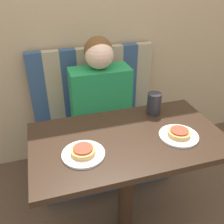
{
  "coord_description": "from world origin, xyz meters",
  "views": [
    {
      "loc": [
        -0.4,
        -1.02,
        1.56
      ],
      "look_at": [
        0.0,
        0.3,
        0.75
      ],
      "focal_mm": 40.0,
      "sensor_mm": 36.0,
      "label": 1
    }
  ],
  "objects_px": {
    "person": "(100,88)",
    "pizza_right": "(179,133)",
    "pizza_left": "(83,151)",
    "drinking_cup": "(154,104)",
    "plate_left": "(83,154)",
    "plate_right": "(179,136)"
  },
  "relations": [
    {
      "from": "plate_right",
      "to": "drinking_cup",
      "type": "height_order",
      "value": "drinking_cup"
    },
    {
      "from": "person",
      "to": "pizza_left",
      "type": "relative_size",
      "value": 5.87
    },
    {
      "from": "pizza_right",
      "to": "drinking_cup",
      "type": "height_order",
      "value": "drinking_cup"
    },
    {
      "from": "plate_right",
      "to": "drinking_cup",
      "type": "xyz_separation_m",
      "value": [
        -0.02,
        0.27,
        0.06
      ]
    },
    {
      "from": "person",
      "to": "pizza_right",
      "type": "height_order",
      "value": "person"
    },
    {
      "from": "person",
      "to": "drinking_cup",
      "type": "xyz_separation_m",
      "value": [
        0.24,
        -0.42,
        0.05
      ]
    },
    {
      "from": "plate_right",
      "to": "pizza_right",
      "type": "bearing_deg",
      "value": 90.0
    },
    {
      "from": "person",
      "to": "pizza_right",
      "type": "relative_size",
      "value": 5.87
    },
    {
      "from": "pizza_left",
      "to": "plate_left",
      "type": "bearing_deg",
      "value": -90.0
    },
    {
      "from": "plate_right",
      "to": "pizza_left",
      "type": "height_order",
      "value": "pizza_left"
    },
    {
      "from": "plate_left",
      "to": "person",
      "type": "bearing_deg",
      "value": 69.16
    },
    {
      "from": "pizza_right",
      "to": "drinking_cup",
      "type": "distance_m",
      "value": 0.27
    },
    {
      "from": "plate_left",
      "to": "pizza_left",
      "type": "height_order",
      "value": "pizza_left"
    },
    {
      "from": "person",
      "to": "plate_left",
      "type": "relative_size",
      "value": 3.4
    },
    {
      "from": "pizza_left",
      "to": "drinking_cup",
      "type": "relative_size",
      "value": 0.9
    },
    {
      "from": "person",
      "to": "plate_right",
      "type": "bearing_deg",
      "value": -69.16
    },
    {
      "from": "drinking_cup",
      "to": "pizza_left",
      "type": "bearing_deg",
      "value": -151.48
    },
    {
      "from": "person",
      "to": "pizza_right",
      "type": "distance_m",
      "value": 0.73
    },
    {
      "from": "pizza_left",
      "to": "drinking_cup",
      "type": "bearing_deg",
      "value": 28.52
    },
    {
      "from": "plate_right",
      "to": "drinking_cup",
      "type": "relative_size",
      "value": 1.55
    },
    {
      "from": "pizza_left",
      "to": "drinking_cup",
      "type": "height_order",
      "value": "drinking_cup"
    },
    {
      "from": "plate_right",
      "to": "drinking_cup",
      "type": "distance_m",
      "value": 0.28
    }
  ]
}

